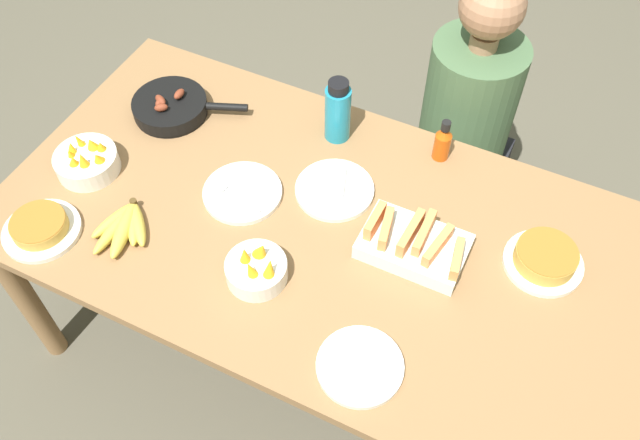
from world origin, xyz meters
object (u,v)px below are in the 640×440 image
at_px(melon_tray, 414,244).
at_px(fruit_bowl_mango, 87,161).
at_px(empty_plate_far_right, 335,190).
at_px(fruit_bowl_citrus, 257,269).
at_px(water_bottle, 338,111).
at_px(frittata_plate_center, 545,259).
at_px(person_figure, 461,139).
at_px(empty_plate_near_front, 242,193).
at_px(frittata_plate_side, 40,228).
at_px(banana_bunch, 125,225).
at_px(empty_plate_far_left, 360,366).
at_px(skillet, 171,107).
at_px(hot_sauce_bottle, 443,142).

bearing_deg(melon_tray, fruit_bowl_mango, -171.73).
relative_size(empty_plate_far_right, fruit_bowl_citrus, 1.41).
bearing_deg(fruit_bowl_citrus, water_bottle, 93.20).
bearing_deg(empty_plate_far_right, fruit_bowl_mango, -160.86).
xyz_separation_m(frittata_plate_center, person_figure, (-0.38, 0.60, -0.28)).
height_order(empty_plate_near_front, fruit_bowl_mango, fruit_bowl_mango).
distance_m(fruit_bowl_citrus, water_bottle, 0.56).
height_order(frittata_plate_side, empty_plate_far_right, frittata_plate_side).
bearing_deg(banana_bunch, empty_plate_far_left, -7.27).
bearing_deg(person_figure, fruit_bowl_citrus, -106.15).
xyz_separation_m(frittata_plate_center, fruit_bowl_citrus, (-0.66, -0.36, 0.01)).
bearing_deg(empty_plate_near_front, skillet, 152.07).
bearing_deg(frittata_plate_side, fruit_bowl_citrus, 12.49).
xyz_separation_m(melon_tray, empty_plate_far_right, (-0.28, 0.10, -0.03)).
xyz_separation_m(skillet, empty_plate_near_front, (0.37, -0.19, -0.02)).
bearing_deg(empty_plate_far_left, empty_plate_far_right, 121.49).
relative_size(frittata_plate_side, empty_plate_near_front, 0.93).
height_order(melon_tray, skillet, melon_tray).
bearing_deg(melon_tray, empty_plate_far_left, -88.47).
distance_m(frittata_plate_side, water_bottle, 0.90).
xyz_separation_m(melon_tray, water_bottle, (-0.37, 0.31, 0.06)).
height_order(skillet, fruit_bowl_citrus, fruit_bowl_citrus).
distance_m(empty_plate_far_left, hot_sauce_bottle, 0.74).
relative_size(empty_plate_far_right, fruit_bowl_mango, 1.24).
distance_m(banana_bunch, melon_tray, 0.79).
relative_size(empty_plate_far_left, fruit_bowl_mango, 1.15).
distance_m(skillet, empty_plate_near_front, 0.42).
bearing_deg(fruit_bowl_mango, banana_bunch, -30.70).
bearing_deg(banana_bunch, frittata_plate_center, 19.99).
xyz_separation_m(skillet, fruit_bowl_mango, (-0.09, -0.31, 0.01)).
xyz_separation_m(empty_plate_far_left, empty_plate_far_right, (-0.29, 0.47, -0.00)).
xyz_separation_m(fruit_bowl_mango, person_figure, (0.91, 0.85, -0.28)).
xyz_separation_m(melon_tray, empty_plate_far_left, (0.01, -0.37, -0.03)).
xyz_separation_m(banana_bunch, empty_plate_near_front, (0.23, 0.25, -0.01)).
xyz_separation_m(banana_bunch, frittata_plate_center, (1.07, 0.39, 0.01)).
distance_m(empty_plate_far_right, hot_sauce_bottle, 0.35).
height_order(empty_plate_far_right, fruit_bowl_citrus, fruit_bowl_citrus).
bearing_deg(fruit_bowl_mango, skillet, 74.02).
bearing_deg(melon_tray, frittata_plate_center, 18.93).
bearing_deg(hot_sauce_bottle, fruit_bowl_citrus, -114.83).
height_order(frittata_plate_side, hot_sauce_bottle, hot_sauce_bottle).
relative_size(empty_plate_near_front, fruit_bowl_citrus, 1.41).
bearing_deg(fruit_bowl_citrus, skillet, 142.25).
bearing_deg(frittata_plate_center, fruit_bowl_citrus, -151.22).
xyz_separation_m(frittata_plate_side, fruit_bowl_mango, (-0.03, 0.25, 0.01)).
relative_size(hot_sauce_bottle, person_figure, 0.13).
relative_size(frittata_plate_side, hot_sauce_bottle, 1.50).
bearing_deg(frittata_plate_side, person_figure, 51.14).
height_order(frittata_plate_side, fruit_bowl_mango, fruit_bowl_mango).
relative_size(melon_tray, frittata_plate_side, 1.32).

